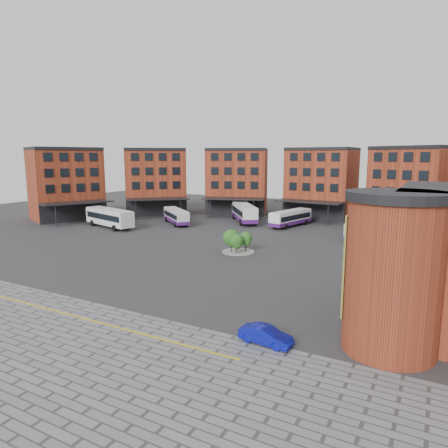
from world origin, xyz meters
The scene contains 11 objects.
ground centered at (0.00, 0.00, 0.00)m, with size 160.00×160.00×0.00m, color #28282B.
yellow_line centered at (2.00, -14.00, 0.03)m, with size 26.00×0.15×0.02m, color gold.
main_building centered at (-4.77, 38.25, 7.23)m, with size 94.14×42.48×14.60m.
tree_island centered at (1.90, 11.56, 1.70)m, with size 4.40×4.40×3.16m.
bus_a centered at (-27.01, 17.87, 2.03)m, with size 12.38×5.90×3.42m.
bus_b centered at (-18.65, 26.90, 1.54)m, with size 9.30×8.22×2.85m.
bus_c centered at (-8.15, 35.09, 1.90)m, with size 9.72×11.71×3.51m.
bus_d centered at (1.58, 34.61, 1.62)m, with size 4.96×10.90×2.99m.
bus_e centered at (15.06, 29.56, 1.64)m, with size 3.58×10.92×3.02m.
bus_f centered at (22.43, 21.90, 1.71)m, with size 7.68×11.09×3.16m.
blue_car centered at (15.52, -11.13, 0.62)m, with size 1.31×3.77×1.24m, color #0B1197.
Camera 1 is at (25.21, -35.16, 12.76)m, focal length 32.00 mm.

